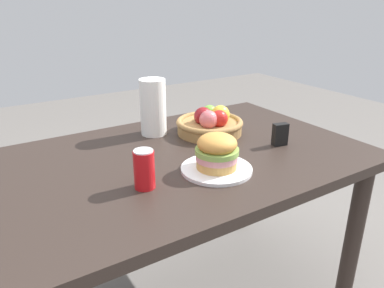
{
  "coord_description": "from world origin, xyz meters",
  "views": [
    {
      "loc": [
        -0.65,
        -1.11,
        1.31
      ],
      "look_at": [
        0.01,
        -0.05,
        0.81
      ],
      "focal_mm": 34.7,
      "sensor_mm": 36.0,
      "label": 1
    }
  ],
  "objects": [
    {
      "name": "paper_towel_roll",
      "position": [
        0.02,
        0.26,
        0.87
      ],
      "size": [
        0.11,
        0.11,
        0.24
      ],
      "primitive_type": "cylinder",
      "color": "white",
      "rests_on": "dining_table"
    },
    {
      "name": "napkin_holder",
      "position": [
        0.39,
        -0.12,
        0.8
      ],
      "size": [
        0.07,
        0.04,
        0.09
      ],
      "primitive_type": "cube",
      "rotation": [
        0.0,
        0.0,
        -0.23
      ],
      "color": "black",
      "rests_on": "dining_table"
    },
    {
      "name": "sandwich",
      "position": [
        0.03,
        -0.18,
        0.82
      ],
      "size": [
        0.15,
        0.15,
        0.12
      ],
      "color": "tan",
      "rests_on": "plate"
    },
    {
      "name": "dining_table",
      "position": [
        0.0,
        0.0,
        0.65
      ],
      "size": [
        1.4,
        0.9,
        0.75
      ],
      "color": "#2D231E",
      "rests_on": "ground_plane"
    },
    {
      "name": "plate",
      "position": [
        0.03,
        -0.18,
        0.76
      ],
      "size": [
        0.25,
        0.25,
        0.01
      ],
      "primitive_type": "cylinder",
      "color": "white",
      "rests_on": "dining_table"
    },
    {
      "name": "fruit_basket",
      "position": [
        0.23,
        0.14,
        0.8
      ],
      "size": [
        0.29,
        0.29,
        0.12
      ],
      "color": "#9E7542",
      "rests_on": "dining_table"
    },
    {
      "name": "soda_can",
      "position": [
        -0.23,
        -0.16,
        0.81
      ],
      "size": [
        0.07,
        0.07,
        0.13
      ],
      "color": "red",
      "rests_on": "dining_table"
    }
  ]
}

